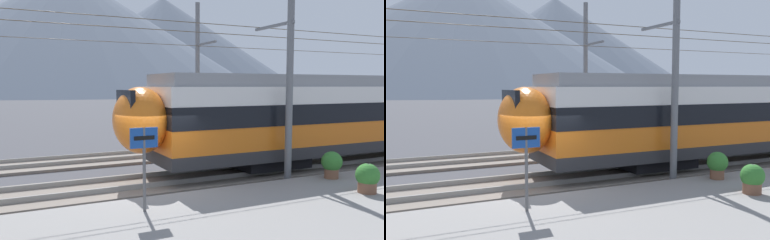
% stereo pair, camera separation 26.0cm
% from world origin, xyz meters
% --- Properties ---
extents(ground_plane, '(400.00, 400.00, 0.00)m').
position_xyz_m(ground_plane, '(0.00, 0.00, 0.00)').
color(ground_plane, '#424247').
extents(platform_slab, '(120.00, 6.72, 0.33)m').
position_xyz_m(platform_slab, '(0.00, -4.42, 0.16)').
color(platform_slab, gray).
rests_on(platform_slab, ground).
extents(track_near, '(120.00, 3.00, 0.28)m').
position_xyz_m(track_near, '(0.00, 1.30, 0.07)').
color(track_near, slate).
rests_on(track_near, ground).
extents(track_far, '(120.00, 3.00, 0.28)m').
position_xyz_m(track_far, '(0.00, 6.39, 0.07)').
color(track_far, slate).
rests_on(track_far, ground).
extents(catenary_mast_mid, '(46.86, 2.19, 7.90)m').
position_xyz_m(catenary_mast_mid, '(4.60, -0.45, 4.10)').
color(catenary_mast_mid, slate).
rests_on(catenary_mast_mid, ground).
extents(catenary_mast_far_side, '(46.86, 2.22, 7.96)m').
position_xyz_m(catenary_mast_far_side, '(5.47, 8.17, 4.13)').
color(catenary_mast_far_side, slate).
rests_on(catenary_mast_far_side, ground).
extents(platform_sign, '(0.70, 0.08, 2.09)m').
position_xyz_m(platform_sign, '(-1.20, -2.26, 1.86)').
color(platform_sign, '#59595B').
rests_on(platform_sign, platform_slab).
extents(potted_plant_platform_edge, '(0.68, 0.68, 0.86)m').
position_xyz_m(potted_plant_platform_edge, '(5.20, -3.43, 0.80)').
color(potted_plant_platform_edge, brown).
rests_on(potted_plant_platform_edge, platform_slab).
extents(potted_plant_by_shelter, '(0.69, 0.69, 0.91)m').
position_xyz_m(potted_plant_by_shelter, '(5.61, -1.63, 0.85)').
color(potted_plant_by_shelter, brown).
rests_on(potted_plant_by_shelter, platform_slab).
extents(mountain_central_peak, '(170.08, 170.08, 52.56)m').
position_xyz_m(mountain_central_peak, '(22.55, 169.67, 26.28)').
color(mountain_central_peak, '#515B6B').
rests_on(mountain_central_peak, ground).
extents(mountain_right_ridge, '(161.62, 161.62, 53.87)m').
position_xyz_m(mountain_right_ridge, '(79.78, 205.43, 26.94)').
color(mountain_right_ridge, '#515B6B').
rests_on(mountain_right_ridge, ground).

